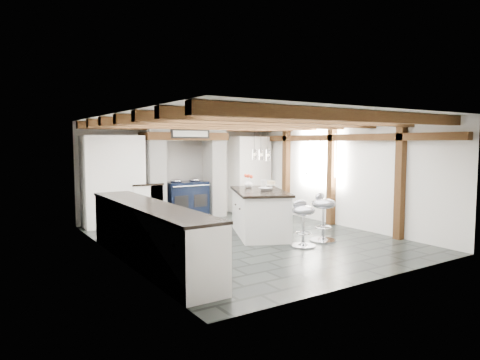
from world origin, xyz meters
TOP-DOWN VIEW (x-y plane):
  - ground at (0.00, 0.00)m, footprint 6.00×6.00m
  - room_shell at (-0.61, 1.42)m, footprint 6.00×6.03m
  - range_cooker at (0.00, 2.68)m, footprint 1.00×0.63m
  - kitchen_island at (0.41, 0.16)m, footprint 1.61×2.05m
  - bar_stool_near at (1.07, -0.94)m, footprint 0.59×0.59m
  - bar_stool_far at (0.49, -1.05)m, footprint 0.47×0.47m

SIDE VIEW (x-z plane):
  - ground at x=0.00m, z-range 0.00..0.00m
  - kitchen_island at x=0.41m, z-range -0.14..1.06m
  - range_cooker at x=0.00m, z-range -0.03..0.96m
  - bar_stool_far at x=0.49m, z-range 0.10..0.93m
  - bar_stool_near at x=1.07m, z-range 0.11..1.02m
  - room_shell at x=-0.61m, z-range -1.93..4.07m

